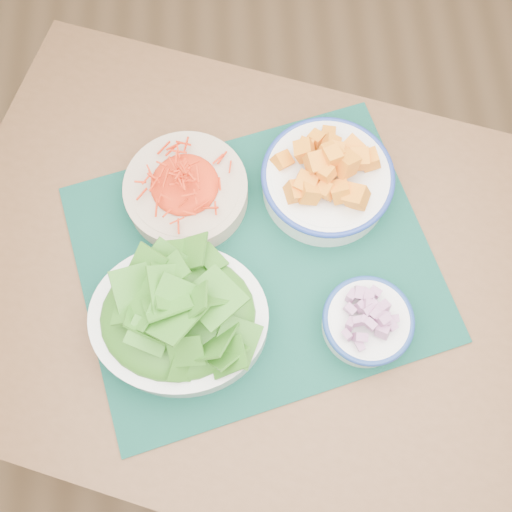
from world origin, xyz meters
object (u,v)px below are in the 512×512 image
at_px(lettuce_bowl, 178,316).
at_px(carrot_bowl, 186,188).
at_px(placemat, 256,262).
at_px(onion_bowl, 368,321).
at_px(squash_bowl, 328,176).
at_px(table, 284,297).

bearing_deg(lettuce_bowl, carrot_bowl, 91.29).
bearing_deg(lettuce_bowl, placemat, 43.25).
distance_m(placemat, onion_bowl, 0.22).
height_order(squash_bowl, onion_bowl, squash_bowl).
distance_m(lettuce_bowl, onion_bowl, 0.30).
bearing_deg(lettuce_bowl, squash_bowl, 46.57).
distance_m(carrot_bowl, lettuce_bowl, 0.23).
bearing_deg(squash_bowl, placemat, -134.88).
relative_size(placemat, lettuce_bowl, 1.97).
distance_m(placemat, lettuce_bowl, 0.18).
height_order(table, placemat, placemat).
xyz_separation_m(table, placemat, (-0.05, 0.04, 0.10)).
height_order(table, lettuce_bowl, lettuce_bowl).
xyz_separation_m(table, carrot_bowl, (-0.17, 0.17, 0.14)).
relative_size(squash_bowl, onion_bowl, 1.65).
relative_size(placemat, squash_bowl, 2.35).
bearing_deg(placemat, carrot_bowl, 117.13).
bearing_deg(placemat, table, -53.10).
xyz_separation_m(table, onion_bowl, (0.12, -0.08, 0.14)).
bearing_deg(squash_bowl, lettuce_bowl, -137.81).
bearing_deg(onion_bowl, lettuce_bowl, 176.32).
xyz_separation_m(placemat, carrot_bowl, (-0.12, 0.13, 0.04)).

